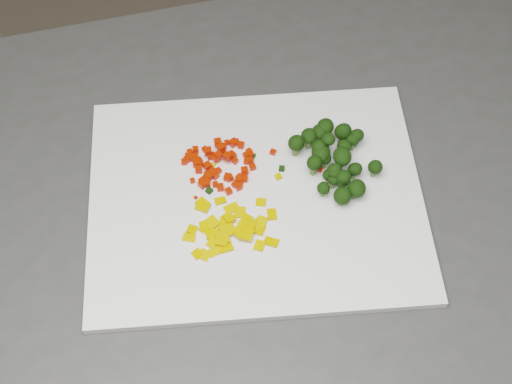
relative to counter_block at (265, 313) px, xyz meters
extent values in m
cube|color=#3F3F3D|center=(0.00, 0.00, 0.00)|extent=(1.10, 0.78, 0.90)
cube|color=white|center=(-0.02, -0.02, 0.46)|extent=(0.50, 0.41, 0.01)
cube|color=red|center=(-0.07, 0.07, 0.47)|extent=(0.01, 0.01, 0.01)
cube|color=red|center=(-0.04, 0.01, 0.47)|extent=(0.01, 0.01, 0.01)
cube|color=red|center=(-0.09, 0.05, 0.47)|extent=(0.01, 0.01, 0.01)
cube|color=red|center=(-0.02, 0.04, 0.47)|extent=(0.01, 0.01, 0.01)
cube|color=red|center=(-0.07, 0.03, 0.47)|extent=(0.01, 0.01, 0.01)
cube|color=red|center=(-0.03, 0.01, 0.47)|extent=(0.01, 0.01, 0.01)
cube|color=red|center=(-0.07, 0.07, 0.47)|extent=(0.01, 0.01, 0.01)
cube|color=red|center=(-0.05, 0.01, 0.47)|extent=(0.01, 0.01, 0.01)
cube|color=red|center=(-0.04, 0.00, 0.47)|extent=(0.01, 0.01, 0.01)
cube|color=red|center=(-0.03, 0.08, 0.47)|extent=(0.01, 0.01, 0.01)
cube|color=red|center=(-0.05, 0.07, 0.47)|extent=(0.01, 0.01, 0.01)
cube|color=red|center=(-0.05, 0.02, 0.47)|extent=(0.01, 0.01, 0.01)
cube|color=red|center=(-0.02, 0.07, 0.47)|extent=(0.01, 0.01, 0.01)
cube|color=red|center=(-0.11, 0.06, 0.47)|extent=(0.01, 0.01, 0.01)
cube|color=red|center=(-0.06, 0.05, 0.47)|extent=(0.01, 0.01, 0.01)
cube|color=red|center=(-0.02, 0.03, 0.47)|extent=(0.01, 0.01, 0.01)
cube|color=red|center=(-0.06, 0.06, 0.47)|extent=(0.01, 0.01, 0.01)
cube|color=red|center=(-0.04, 0.02, 0.47)|extent=(0.01, 0.01, 0.01)
cube|color=red|center=(-0.07, 0.03, 0.47)|extent=(0.01, 0.01, 0.01)
cube|color=red|center=(-0.10, 0.07, 0.47)|extent=(0.01, 0.01, 0.01)
cube|color=red|center=(-0.10, 0.06, 0.47)|extent=(0.01, 0.01, 0.01)
cube|color=red|center=(-0.03, 0.02, 0.47)|extent=(0.01, 0.01, 0.01)
cube|color=red|center=(-0.02, 0.05, 0.47)|extent=(0.01, 0.01, 0.01)
cube|color=red|center=(-0.08, 0.02, 0.47)|extent=(0.01, 0.01, 0.01)
cube|color=red|center=(-0.02, 0.04, 0.47)|extent=(0.01, 0.01, 0.01)
cube|color=red|center=(-0.08, 0.03, 0.47)|extent=(0.01, 0.01, 0.01)
cube|color=red|center=(-0.04, 0.08, 0.47)|extent=(0.01, 0.01, 0.01)
cube|color=red|center=(-0.09, 0.02, 0.47)|extent=(0.01, 0.01, 0.01)
cube|color=red|center=(-0.09, 0.05, 0.47)|extent=(0.01, 0.01, 0.01)
cube|color=red|center=(-0.03, 0.07, 0.47)|extent=(0.01, 0.01, 0.01)
cube|color=red|center=(-0.09, 0.04, 0.47)|extent=(0.01, 0.01, 0.01)
cube|color=red|center=(-0.06, 0.05, 0.47)|extent=(0.01, 0.01, 0.01)
cube|color=red|center=(-0.07, 0.06, 0.47)|extent=(0.01, 0.01, 0.01)
cube|color=red|center=(-0.05, 0.07, 0.47)|extent=(0.01, 0.01, 0.01)
cube|color=red|center=(-0.05, 0.08, 0.47)|extent=(0.01, 0.01, 0.01)
cube|color=red|center=(-0.02, 0.04, 0.47)|extent=(0.01, 0.01, 0.01)
cube|color=red|center=(-0.06, 0.00, 0.47)|extent=(0.01, 0.01, 0.01)
cube|color=red|center=(-0.05, 0.06, 0.48)|extent=(0.01, 0.01, 0.01)
cube|color=red|center=(-0.09, 0.06, 0.47)|extent=(0.01, 0.01, 0.01)
cube|color=red|center=(-0.08, 0.03, 0.47)|extent=(0.01, 0.01, 0.01)
cube|color=red|center=(-0.10, 0.07, 0.47)|extent=(0.01, 0.01, 0.01)
cube|color=red|center=(-0.05, 0.08, 0.47)|extent=(0.01, 0.01, 0.01)
cube|color=red|center=(-0.08, 0.03, 0.47)|extent=(0.01, 0.01, 0.01)
cube|color=red|center=(-0.04, 0.05, 0.47)|extent=(0.01, 0.01, 0.01)
cube|color=red|center=(-0.02, 0.06, 0.47)|extent=(0.01, 0.01, 0.01)
cube|color=red|center=(-0.06, 0.03, 0.47)|extent=(0.01, 0.01, 0.01)
cube|color=red|center=(-0.05, 0.07, 0.47)|extent=(0.01, 0.01, 0.01)
cube|color=red|center=(-0.09, 0.08, 0.47)|extent=(0.01, 0.01, 0.01)
cube|color=red|center=(-0.03, 0.03, 0.47)|extent=(0.01, 0.01, 0.01)
cube|color=red|center=(-0.08, 0.04, 0.47)|extent=(0.01, 0.01, 0.01)
cube|color=red|center=(-0.08, 0.02, 0.47)|extent=(0.01, 0.01, 0.01)
cube|color=red|center=(-0.04, 0.00, 0.47)|extent=(0.01, 0.01, 0.01)
cube|color=red|center=(-0.05, 0.05, 0.48)|extent=(0.01, 0.01, 0.01)
cube|color=red|center=(-0.09, 0.06, 0.47)|extent=(0.01, 0.01, 0.01)
cube|color=red|center=(-0.05, 0.06, 0.47)|extent=(0.01, 0.01, 0.01)
cube|color=red|center=(-0.07, 0.06, 0.47)|extent=(0.01, 0.01, 0.01)
cube|color=red|center=(-0.04, 0.06, 0.47)|extent=(0.01, 0.01, 0.01)
cube|color=red|center=(-0.04, 0.01, 0.47)|extent=(0.01, 0.01, 0.01)
cube|color=red|center=(-0.07, 0.01, 0.47)|extent=(0.01, 0.01, 0.01)
cube|color=red|center=(-0.10, 0.03, 0.47)|extent=(0.01, 0.01, 0.01)
cube|color=red|center=(-0.04, 0.05, 0.47)|extent=(0.01, 0.01, 0.01)
cube|color=red|center=(-0.07, 0.01, 0.47)|extent=(0.01, 0.01, 0.01)
cube|color=red|center=(-0.06, 0.05, 0.47)|extent=(0.01, 0.01, 0.01)
cube|color=red|center=(-0.07, 0.06, 0.47)|extent=(0.01, 0.01, 0.01)
cube|color=red|center=(-0.05, 0.02, 0.47)|extent=(0.01, 0.01, 0.01)
cube|color=red|center=(-0.01, 0.05, 0.47)|extent=(0.01, 0.01, 0.01)
cube|color=red|center=(-0.09, 0.02, 0.47)|extent=(0.01, 0.01, 0.01)
cube|color=red|center=(-0.03, 0.08, 0.47)|extent=(0.01, 0.01, 0.01)
cube|color=red|center=(-0.05, 0.07, 0.47)|extent=(0.01, 0.01, 0.01)
cube|color=#DD9F0B|center=(-0.08, -0.07, 0.47)|extent=(0.02, 0.02, 0.01)
cube|color=#DD9F0B|center=(-0.05, -0.06, 0.46)|extent=(0.02, 0.02, 0.01)
cube|color=#DD9F0B|center=(-0.10, -0.05, 0.46)|extent=(0.01, 0.02, 0.01)
cube|color=#DD9F0B|center=(-0.11, -0.09, 0.46)|extent=(0.02, 0.02, 0.01)
cube|color=#DD9F0B|center=(-0.09, -0.09, 0.46)|extent=(0.02, 0.02, 0.01)
cube|color=#DD9F0B|center=(-0.06, -0.04, 0.47)|extent=(0.02, 0.02, 0.01)
cube|color=#DD9F0B|center=(-0.04, -0.06, 0.47)|extent=(0.02, 0.02, 0.01)
cube|color=#DD9F0B|center=(-0.07, -0.04, 0.46)|extent=(0.02, 0.02, 0.01)
cube|color=#DD9F0B|center=(-0.08, -0.07, 0.47)|extent=(0.02, 0.02, 0.01)
cube|color=#DD9F0B|center=(-0.02, -0.03, 0.46)|extent=(0.02, 0.02, 0.00)
cube|color=#DD9F0B|center=(-0.12, -0.09, 0.46)|extent=(0.02, 0.02, 0.01)
cube|color=#DD9F0B|center=(-0.07, -0.06, 0.47)|extent=(0.02, 0.02, 0.01)
cube|color=#DD9F0B|center=(-0.05, -0.07, 0.47)|extent=(0.02, 0.02, 0.01)
cube|color=#DD9F0B|center=(-0.06, -0.03, 0.46)|extent=(0.02, 0.02, 0.00)
cube|color=#DD9F0B|center=(-0.09, -0.01, 0.46)|extent=(0.02, 0.02, 0.01)
cube|color=#DD9F0B|center=(-0.05, -0.07, 0.47)|extent=(0.02, 0.02, 0.01)
cube|color=#DD9F0B|center=(-0.07, -0.05, 0.46)|extent=(0.02, 0.02, 0.01)
cube|color=#DD9F0B|center=(-0.04, -0.05, 0.46)|extent=(0.02, 0.02, 0.01)
cube|color=#DD9F0B|center=(-0.02, -0.06, 0.46)|extent=(0.02, 0.02, 0.01)
cube|color=#DD9F0B|center=(-0.10, -0.02, 0.46)|extent=(0.02, 0.02, 0.01)
cube|color=#DD9F0B|center=(-0.12, -0.06, 0.46)|extent=(0.02, 0.02, 0.00)
cube|color=#DD9F0B|center=(-0.02, -0.09, 0.46)|extent=(0.02, 0.02, 0.01)
cube|color=#DD9F0B|center=(-0.04, -0.06, 0.47)|extent=(0.02, 0.02, 0.01)
cube|color=#DD9F0B|center=(-0.04, -0.06, 0.46)|extent=(0.02, 0.02, 0.01)
cube|color=#DD9F0B|center=(-0.07, -0.01, 0.46)|extent=(0.02, 0.01, 0.01)
cube|color=#DD9F0B|center=(-0.09, -0.06, 0.46)|extent=(0.02, 0.02, 0.01)
cube|color=#DD9F0B|center=(-0.09, -0.04, 0.46)|extent=(0.02, 0.02, 0.01)
cube|color=#DD9F0B|center=(-0.10, -0.05, 0.46)|extent=(0.02, 0.02, 0.00)
cube|color=#DD9F0B|center=(-0.03, -0.09, 0.46)|extent=(0.02, 0.02, 0.01)
cube|color=#DD9F0B|center=(-0.12, -0.05, 0.46)|extent=(0.02, 0.02, 0.01)
cube|color=#DD9F0B|center=(-0.09, -0.08, 0.46)|extent=(0.02, 0.02, 0.01)
cube|color=#DD9F0B|center=(-0.03, -0.07, 0.46)|extent=(0.03, 0.03, 0.01)
cube|color=#DD9F0B|center=(-0.08, -0.08, 0.46)|extent=(0.02, 0.01, 0.01)
cube|color=#DD9F0B|center=(-0.05, -0.04, 0.46)|extent=(0.02, 0.02, 0.01)
cube|color=#DD9F0B|center=(-0.09, -0.07, 0.46)|extent=(0.02, 0.02, 0.01)
cube|color=#DD9F0B|center=(-0.01, -0.05, 0.46)|extent=(0.01, 0.02, 0.01)
cube|color=#DD9F0B|center=(-0.03, -0.06, 0.46)|extent=(0.02, 0.02, 0.01)
cube|color=red|center=(0.02, 0.05, 0.46)|extent=(0.01, 0.01, 0.01)
cube|color=red|center=(-0.10, 0.00, 0.46)|extent=(0.01, 0.01, 0.00)
cube|color=red|center=(-0.05, -0.07, 0.46)|extent=(0.01, 0.01, 0.00)
cube|color=red|center=(-0.02, 0.05, 0.46)|extent=(0.01, 0.01, 0.00)
cube|color=black|center=(0.02, 0.02, 0.46)|extent=(0.01, 0.01, 0.01)
cube|color=black|center=(-0.08, 0.01, 0.46)|extent=(0.01, 0.01, 0.01)
cube|color=#DD9F0B|center=(-0.07, 0.05, 0.46)|extent=(0.01, 0.01, 0.00)
cube|color=red|center=(0.07, 0.00, 0.46)|extent=(0.01, 0.01, 0.00)
cube|color=black|center=(-0.01, 0.05, 0.46)|extent=(0.01, 0.01, 0.00)
cube|color=#DD9F0B|center=(0.02, 0.01, 0.46)|extent=(0.01, 0.01, 0.01)
camera|label=1|loc=(-0.14, -0.51, 1.28)|focal=50.00mm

